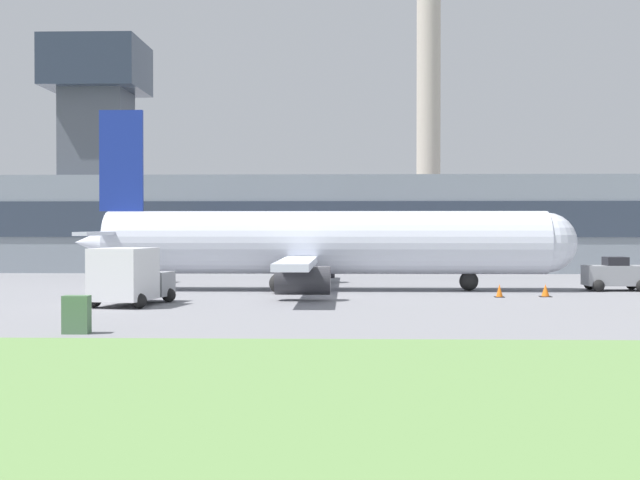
# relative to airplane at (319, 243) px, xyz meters

# --- Properties ---
(ground_plane) EXTENTS (400.00, 400.00, 0.00)m
(ground_plane) POSITION_rel_airplane_xyz_m (-0.57, -5.07, -2.75)
(ground_plane) COLOR gray
(terminal_building) EXTENTS (65.41, 10.48, 19.61)m
(terminal_building) POSITION_rel_airplane_xyz_m (-2.80, 23.64, 2.06)
(terminal_building) COLOR gray
(terminal_building) RESTS_ON ground_plane
(smokestack_left) EXTENTS (3.43, 3.43, 39.79)m
(smokestack_left) POSITION_rel_airplane_xyz_m (11.72, 59.70, 17.28)
(smokestack_left) COLOR #B2A899
(smokestack_left) RESTS_ON ground_plane
(airplane) EXTENTS (29.45, 25.60, 10.60)m
(airplane) POSITION_rel_airplane_xyz_m (0.00, 0.00, 0.00)
(airplane) COLOR silver
(airplane) RESTS_ON ground_plane
(pushback_tug) EXTENTS (3.56, 2.48, 1.97)m
(pushback_tug) POSITION_rel_airplane_xyz_m (17.26, 0.23, -1.87)
(pushback_tug) COLOR gray
(pushback_tug) RESTS_ON ground_plane
(baggage_truck) EXTENTS (3.55, 5.35, 2.74)m
(baggage_truck) POSITION_rel_airplane_xyz_m (-8.66, -10.35, -1.43)
(baggage_truck) COLOR gray
(baggage_truck) RESTS_ON ground_plane
(traffic_cone_near_nose) EXTENTS (0.52, 0.52, 0.70)m
(traffic_cone_near_nose) POSITION_rel_airplane_xyz_m (9.70, -4.81, -2.43)
(traffic_cone_near_nose) COLOR black
(traffic_cone_near_nose) RESTS_ON ground_plane
(traffic_cone_wingtip) EXTENTS (0.62, 0.62, 0.68)m
(traffic_cone_wingtip) POSITION_rel_airplane_xyz_m (12.20, -4.42, -2.44)
(traffic_cone_wingtip) COLOR black
(traffic_cone_wingtip) RESTS_ON ground_plane
(utility_cabinet) EXTENTS (0.91, 0.54, 1.33)m
(utility_cabinet) POSITION_rel_airplane_xyz_m (-7.77, -21.41, -2.09)
(utility_cabinet) COLOR #4C724C
(utility_cabinet) RESTS_ON ground_plane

